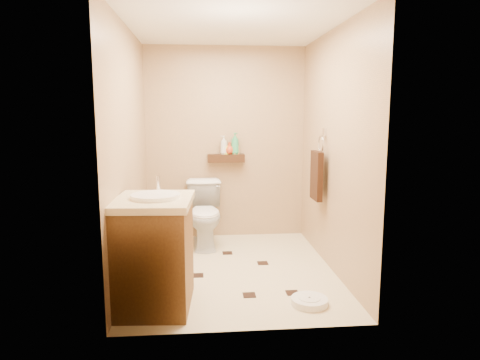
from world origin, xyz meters
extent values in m
plane|color=beige|center=(0.00, 0.00, 0.00)|extent=(2.50, 2.50, 0.00)
cube|color=#A17F5C|center=(0.00, 1.25, 1.20)|extent=(2.00, 0.04, 2.40)
cube|color=#A17F5C|center=(0.00, -1.25, 1.20)|extent=(2.00, 0.04, 2.40)
cube|color=#A17F5C|center=(-1.00, 0.00, 1.20)|extent=(0.04, 2.50, 2.40)
cube|color=#A17F5C|center=(1.00, 0.00, 1.20)|extent=(0.04, 2.50, 2.40)
cube|color=white|center=(0.00, 0.00, 2.40)|extent=(2.00, 2.50, 0.02)
cube|color=#3B2010|center=(0.00, 1.17, 1.02)|extent=(0.46, 0.14, 0.10)
cube|color=black|center=(-0.36, -0.14, 0.00)|extent=(0.11, 0.11, 0.01)
cube|color=black|center=(0.32, 0.15, 0.00)|extent=(0.11, 0.11, 0.01)
cube|color=black|center=(0.09, -0.64, 0.00)|extent=(0.11, 0.11, 0.01)
cube|color=black|center=(-0.48, 0.56, 0.00)|extent=(0.11, 0.11, 0.01)
cube|color=black|center=(0.48, -0.63, 0.00)|extent=(0.11, 0.11, 0.01)
cube|color=black|center=(-0.03, 0.52, 0.00)|extent=(0.11, 0.11, 0.01)
imported|color=white|center=(-0.28, 0.83, 0.38)|extent=(0.46, 0.77, 0.77)
cube|color=brown|center=(-0.70, -0.76, 0.43)|extent=(0.61, 0.74, 0.85)
cube|color=beige|center=(-0.70, -0.76, 0.88)|extent=(0.66, 0.78, 0.05)
cylinder|color=white|center=(-0.68, -0.76, 0.91)|extent=(0.39, 0.39, 0.05)
cylinder|color=silver|center=(-0.68, -0.52, 0.98)|extent=(0.03, 0.03, 0.13)
cylinder|color=white|center=(0.57, -0.86, 0.03)|extent=(0.37, 0.37, 0.06)
cylinder|color=white|center=(0.57, -0.86, 0.06)|extent=(0.18, 0.18, 0.01)
cylinder|color=#186256|center=(-0.74, 0.87, 0.06)|extent=(0.11, 0.11, 0.11)
cylinder|color=white|center=(-0.74, 0.87, 0.27)|extent=(0.02, 0.02, 0.33)
sphere|color=white|center=(-0.74, 0.87, 0.42)|extent=(0.08, 0.08, 0.08)
cube|color=silver|center=(0.98, 0.25, 1.38)|extent=(0.03, 0.06, 0.08)
torus|color=silver|center=(0.95, 0.25, 1.26)|extent=(0.02, 0.19, 0.19)
cube|color=#361E10|center=(0.91, 0.25, 0.92)|extent=(0.06, 0.30, 0.52)
cylinder|color=white|center=(-0.94, 0.65, 0.60)|extent=(0.11, 0.11, 0.11)
cylinder|color=silver|center=(-0.98, 0.65, 0.66)|extent=(0.04, 0.02, 0.02)
imported|color=silver|center=(-0.03, 1.17, 1.19)|extent=(0.09, 0.09, 0.23)
imported|color=yellow|center=(0.01, 1.17, 1.14)|extent=(0.08, 0.08, 0.15)
imported|color=#BD3C16|center=(0.04, 1.17, 1.15)|extent=(0.14, 0.14, 0.15)
imported|color=#339A5D|center=(0.11, 1.17, 1.20)|extent=(0.15, 0.15, 0.27)
imported|color=#EF994F|center=(0.12, 1.17, 1.15)|extent=(0.09, 0.09, 0.15)
camera|label=1|loc=(-0.31, -4.16, 1.58)|focal=32.00mm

